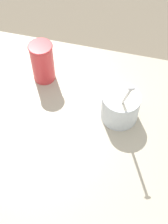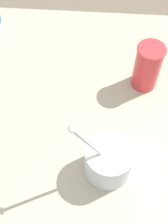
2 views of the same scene
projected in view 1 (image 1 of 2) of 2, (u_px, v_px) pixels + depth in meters
ground_plane at (87, 193)px, 0.91m from camera, size 6.00×6.00×0.00m
countertop at (87, 191)px, 0.89m from camera, size 1.11×1.11×0.04m
yogurt_tub at (121, 106)px, 0.97m from camera, size 0.15×0.12×0.25m
drinking_cup at (42, 62)px, 1.05m from camera, size 0.08×0.08×0.15m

